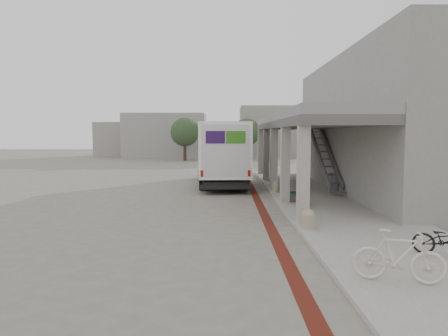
{
  "coord_description": "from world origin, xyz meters",
  "views": [
    {
      "loc": [
        -0.47,
        -16.6,
        3.07
      ],
      "look_at": [
        -0.53,
        0.23,
        1.6
      ],
      "focal_mm": 32.0,
      "sensor_mm": 36.0,
      "label": 1
    }
  ],
  "objects_px": {
    "fedex_truck": "(222,152)",
    "bicycle_black": "(448,240)",
    "bicycle_cream": "(399,256)",
    "utility_cabinet": "(333,183)",
    "bench": "(299,197)"
  },
  "relations": [
    {
      "from": "bench",
      "to": "bicycle_black",
      "type": "relative_size",
      "value": 1.14
    },
    {
      "from": "bicycle_black",
      "to": "bicycle_cream",
      "type": "relative_size",
      "value": 0.88
    },
    {
      "from": "bicycle_black",
      "to": "utility_cabinet",
      "type": "bearing_deg",
      "value": 27.97
    },
    {
      "from": "fedex_truck",
      "to": "bicycle_cream",
      "type": "height_order",
      "value": "fedex_truck"
    },
    {
      "from": "bicycle_cream",
      "to": "bench",
      "type": "bearing_deg",
      "value": 18.81
    },
    {
      "from": "fedex_truck",
      "to": "bicycle_black",
      "type": "bearing_deg",
      "value": -72.06
    },
    {
      "from": "fedex_truck",
      "to": "utility_cabinet",
      "type": "distance_m",
      "value": 6.93
    },
    {
      "from": "bicycle_black",
      "to": "bicycle_cream",
      "type": "bearing_deg",
      "value": 160.03
    },
    {
      "from": "fedex_truck",
      "to": "bicycle_black",
      "type": "distance_m",
      "value": 15.5
    },
    {
      "from": "fedex_truck",
      "to": "bench",
      "type": "height_order",
      "value": "fedex_truck"
    },
    {
      "from": "fedex_truck",
      "to": "utility_cabinet",
      "type": "height_order",
      "value": "fedex_truck"
    },
    {
      "from": "utility_cabinet",
      "to": "bicycle_black",
      "type": "relative_size",
      "value": 0.58
    },
    {
      "from": "bicycle_cream",
      "to": "utility_cabinet",
      "type": "bearing_deg",
      "value": 7.11
    },
    {
      "from": "fedex_truck",
      "to": "utility_cabinet",
      "type": "xyz_separation_m",
      "value": [
        5.67,
        -3.73,
        -1.38
      ]
    },
    {
      "from": "bench",
      "to": "utility_cabinet",
      "type": "bearing_deg",
      "value": 51.35
    }
  ]
}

